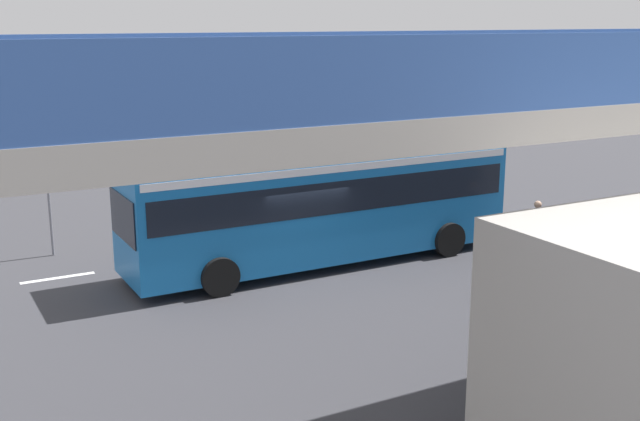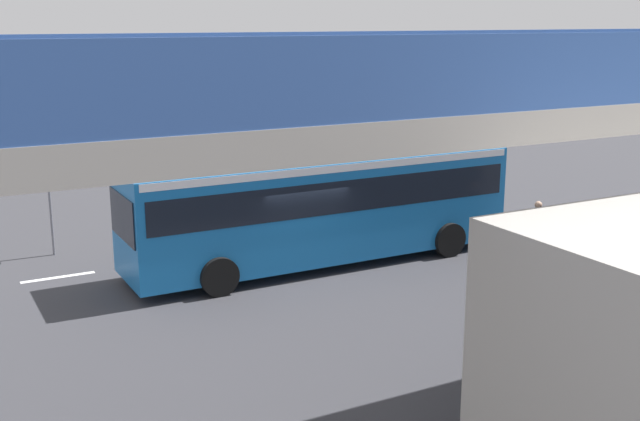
# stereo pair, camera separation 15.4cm
# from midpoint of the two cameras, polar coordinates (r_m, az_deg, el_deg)

# --- Properties ---
(ground) EXTENTS (80.00, 80.00, 0.00)m
(ground) POSITION_cam_midpoint_polar(r_m,az_deg,el_deg) (22.44, -2.08, -4.44)
(ground) COLOR #38383D
(city_bus) EXTENTS (11.54, 2.85, 3.15)m
(city_bus) POSITION_cam_midpoint_polar(r_m,az_deg,el_deg) (22.77, -0.11, 0.76)
(city_bus) COLOR #196BB7
(city_bus) RESTS_ON ground
(parked_van) EXTENTS (4.80, 2.17, 2.05)m
(parked_van) POSITION_cam_midpoint_polar(r_m,az_deg,el_deg) (21.83, 21.08, -2.66)
(parked_van) COLOR black
(parked_van) RESTS_ON ground
(pedestrian) EXTENTS (0.38, 0.38, 1.79)m
(pedestrian) POSITION_cam_midpoint_polar(r_m,az_deg,el_deg) (24.14, 15.18, -1.41)
(pedestrian) COLOR #2D2D38
(pedestrian) RESTS_ON ground
(traffic_sign) EXTENTS (0.08, 0.60, 2.80)m
(traffic_sign) POSITION_cam_midpoint_polar(r_m,az_deg,el_deg) (24.83, -19.20, 1.10)
(traffic_sign) COLOR slate
(traffic_sign) RESTS_ON ground
(lane_dash_leftmost) EXTENTS (2.00, 0.20, 0.01)m
(lane_dash_leftmost) POSITION_cam_midpoint_polar(r_m,az_deg,el_deg) (27.57, 6.67, -1.04)
(lane_dash_leftmost) COLOR silver
(lane_dash_leftmost) RESTS_ON ground
(lane_dash_left) EXTENTS (2.00, 0.20, 0.01)m
(lane_dash_left) POSITION_cam_midpoint_polar(r_m,az_deg,el_deg) (25.55, -0.70, -2.15)
(lane_dash_left) COLOR silver
(lane_dash_left) RESTS_ON ground
(lane_dash_centre) EXTENTS (2.00, 0.20, 0.01)m
(lane_dash_centre) POSITION_cam_midpoint_polar(r_m,az_deg,el_deg) (24.02, -9.18, -3.37)
(lane_dash_centre) COLOR silver
(lane_dash_centre) RESTS_ON ground
(lane_dash_right) EXTENTS (2.00, 0.20, 0.01)m
(lane_dash_right) POSITION_cam_midpoint_polar(r_m,az_deg,el_deg) (23.09, -18.60, -4.64)
(lane_dash_right) COLOR silver
(lane_dash_right) RESTS_ON ground
(pedestrian_overpass) EXTENTS (29.97, 2.60, 6.79)m
(pedestrian_overpass) POSITION_cam_midpoint_polar(r_m,az_deg,el_deg) (13.82, 15.12, 5.24)
(pedestrian_overpass) COLOR #B2ADA5
(pedestrian_overpass) RESTS_ON ground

